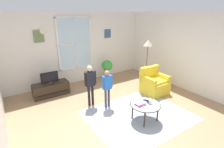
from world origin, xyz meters
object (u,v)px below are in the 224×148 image
object	(u,v)px
person_blue_shirt	(107,84)
person_black_shirt	(90,81)
armchair	(154,84)
floor_lamp	(148,47)
tv_stand	(51,89)
remote_near_cup	(148,103)
potted_plant_by_window	(107,68)
book_stack	(140,104)
remote_near_books	(146,100)
cup	(150,102)
television	(50,77)
coffee_table	(145,105)

from	to	relation	value
person_blue_shirt	person_black_shirt	xyz separation A→B (m)	(-0.35, 0.35, 0.06)
armchair	floor_lamp	distance (m)	1.32
tv_stand	remote_near_cup	world-z (taller)	remote_near_cup
potted_plant_by_window	book_stack	bearing A→B (deg)	-105.99
remote_near_books	armchair	bearing A→B (deg)	35.73
tv_stand	person_black_shirt	bearing A→B (deg)	-58.18
cup	floor_lamp	distance (m)	2.50
person_black_shirt	tv_stand	bearing A→B (deg)	121.82
potted_plant_by_window	floor_lamp	distance (m)	1.81
person_blue_shirt	book_stack	bearing A→B (deg)	-73.14
tv_stand	book_stack	distance (m)	3.08
television	remote_near_cup	world-z (taller)	television
person_black_shirt	floor_lamp	size ratio (longest dim) A/B	0.72
remote_near_cup	person_black_shirt	xyz separation A→B (m)	(-0.90, 1.43, 0.30)
tv_stand	cup	size ratio (longest dim) A/B	11.11
television	person_blue_shirt	distance (m)	2.02
armchair	coffee_table	xyz separation A→B (m)	(-1.37, -1.01, 0.09)
coffee_table	person_blue_shirt	distance (m)	1.20
tv_stand	book_stack	bearing A→B (deg)	-61.29
remote_near_cup	person_black_shirt	world-z (taller)	person_black_shirt
armchair	cup	world-z (taller)	armchair
tv_stand	remote_near_books	size ratio (longest dim) A/B	8.07
coffee_table	book_stack	distance (m)	0.15
cup	coffee_table	bearing A→B (deg)	153.43
remote_near_books	potted_plant_by_window	size ratio (longest dim) A/B	0.17
book_stack	cup	distance (m)	0.27
coffee_table	person_black_shirt	world-z (taller)	person_black_shirt
cup	remote_near_books	distance (m)	0.19
armchair	remote_near_cup	world-z (taller)	armchair
remote_near_books	coffee_table	bearing A→B (deg)	-138.61
television	armchair	distance (m)	3.45
remote_near_books	person_black_shirt	xyz separation A→B (m)	(-0.94, 1.31, 0.30)
cup	floor_lamp	xyz separation A→B (m)	(1.54, 1.75, 0.92)
armchair	person_black_shirt	size ratio (longest dim) A/B	0.72
coffee_table	person_blue_shirt	size ratio (longest dim) A/B	0.69
television	potted_plant_by_window	xyz separation A→B (m)	(2.30, 0.18, -0.12)
tv_stand	television	bearing A→B (deg)	-90.00
tv_stand	book_stack	world-z (taller)	book_stack
armchair	potted_plant_by_window	size ratio (longest dim) A/B	1.07
book_stack	person_black_shirt	size ratio (longest dim) A/B	0.19
coffee_table	remote_near_cup	distance (m)	0.11
tv_stand	cup	xyz separation A→B (m)	(1.72, -2.80, 0.29)
television	remote_near_cup	bearing A→B (deg)	-57.98
person_black_shirt	potted_plant_by_window	world-z (taller)	person_black_shirt
remote_near_cup	floor_lamp	xyz separation A→B (m)	(1.54, 1.69, 0.96)
television	book_stack	xyz separation A→B (m)	(1.47, -2.69, -0.15)
person_blue_shirt	floor_lamp	world-z (taller)	floor_lamp
armchair	coffee_table	size ratio (longest dim) A/B	1.13
television	book_stack	world-z (taller)	television
tv_stand	remote_near_books	xyz separation A→B (m)	(1.75, -2.61, 0.25)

